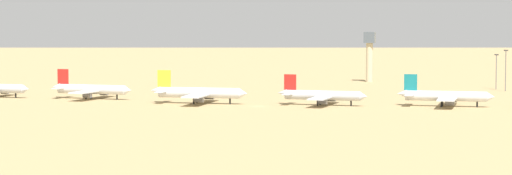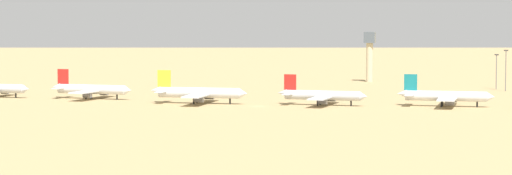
% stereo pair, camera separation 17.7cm
% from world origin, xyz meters
% --- Properties ---
extents(ground, '(4000.00, 4000.00, 0.00)m').
position_xyz_m(ground, '(0.00, 0.00, 0.00)').
color(ground, tan).
extents(ridge_far_west, '(459.87, 391.27, 93.83)m').
position_xyz_m(ridge_far_west, '(-525.88, 1069.21, 46.92)').
color(ridge_far_west, slate).
rests_on(ridge_far_west, ground).
extents(parked_jet_red_1, '(33.53, 28.41, 11.07)m').
position_xyz_m(parked_jet_red_1, '(-68.31, 16.92, 3.63)').
color(parked_jet_red_1, silver).
rests_on(parked_jet_red_1, ground).
extents(parked_jet_yellow_2, '(35.75, 29.88, 11.85)m').
position_xyz_m(parked_jet_yellow_2, '(-23.13, 5.87, 3.88)').
color(parked_jet_yellow_2, silver).
rests_on(parked_jet_yellow_2, ground).
extents(parked_jet_red_3, '(32.38, 27.34, 10.69)m').
position_xyz_m(parked_jet_red_3, '(20.92, 8.74, 3.50)').
color(parked_jet_red_3, silver).
rests_on(parked_jet_red_3, ground).
extents(parked_jet_teal_4, '(33.43, 28.03, 11.06)m').
position_xyz_m(parked_jet_teal_4, '(63.24, 13.54, 3.62)').
color(parked_jet_teal_4, silver).
rests_on(parked_jet_teal_4, ground).
extents(control_tower, '(5.20, 5.20, 23.60)m').
position_xyz_m(control_tower, '(22.43, 140.01, 14.24)').
color(control_tower, '#C6B793').
rests_on(control_tower, ground).
extents(light_pole_west, '(1.80, 0.50, 15.01)m').
position_xyz_m(light_pole_west, '(80.71, 102.30, 8.70)').
color(light_pole_west, '#59595E').
rests_on(light_pole_west, ground).
extents(light_pole_mid, '(1.80, 0.50, 17.21)m').
position_xyz_m(light_pole_mid, '(84.47, 92.17, 9.83)').
color(light_pole_mid, '#59595E').
rests_on(light_pole_mid, ground).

